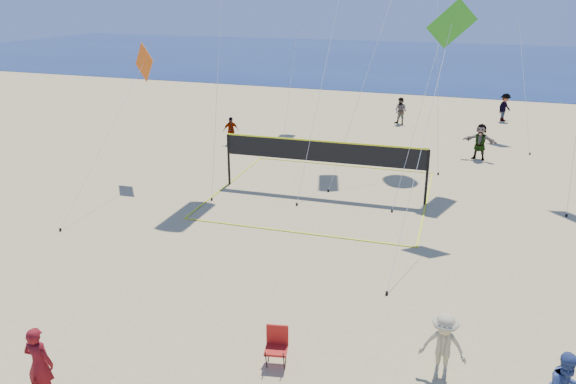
% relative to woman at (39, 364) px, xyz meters
% --- Properties ---
extents(ocean, '(140.00, 50.00, 0.03)m').
position_rel_woman_xyz_m(ocean, '(3.24, 63.35, -0.81)').
color(ocean, navy).
rests_on(ocean, ground).
extents(woman, '(0.64, 0.46, 1.65)m').
position_rel_woman_xyz_m(woman, '(0.00, 0.00, 0.00)').
color(woman, maroon).
rests_on(woman, ground).
extents(bystander_b, '(1.00, 0.60, 1.52)m').
position_rel_woman_xyz_m(bystander_b, '(7.52, 3.39, -0.07)').
color(bystander_b, tan).
rests_on(bystander_b, ground).
extents(far_person_0, '(0.87, 0.85, 1.47)m').
position_rel_woman_xyz_m(far_person_0, '(-5.02, 19.67, -0.09)').
color(far_person_0, gray).
rests_on(far_person_0, ground).
extents(far_person_1, '(1.70, 0.82, 1.76)m').
position_rel_woman_xyz_m(far_person_1, '(7.72, 21.10, 0.05)').
color(far_person_1, gray).
rests_on(far_person_1, ground).
extents(far_person_3, '(0.98, 0.87, 1.65)m').
position_rel_woman_xyz_m(far_person_3, '(2.86, 27.53, 0.00)').
color(far_person_3, gray).
rests_on(far_person_3, ground).
extents(far_person_4, '(1.14, 1.30, 1.74)m').
position_rel_woman_xyz_m(far_person_4, '(8.92, 30.68, 0.05)').
color(far_person_4, gray).
rests_on(far_person_4, ground).
extents(camp_chair, '(0.57, 0.68, 1.00)m').
position_rel_woman_xyz_m(camp_chair, '(4.05, 2.65, -0.32)').
color(camp_chair, '#B11A14').
rests_on(camp_chair, ground).
extents(volleyball_net, '(8.74, 8.60, 2.24)m').
position_rel_woman_xyz_m(volleyball_net, '(1.88, 13.65, 0.70)').
color(volleyball_net, black).
rests_on(volleyball_net, ground).
extents(kite_3, '(1.47, 6.93, 5.84)m').
position_rel_woman_xyz_m(kite_3, '(-5.91, 13.10, 3.94)').
color(kite_3, '#CC4C0A').
rests_on(kite_3, ground).
extents(kite_4, '(1.59, 6.25, 7.62)m').
position_rel_woman_xyz_m(kite_4, '(6.41, 12.13, 5.62)').
color(kite_4, green).
rests_on(kite_4, ground).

